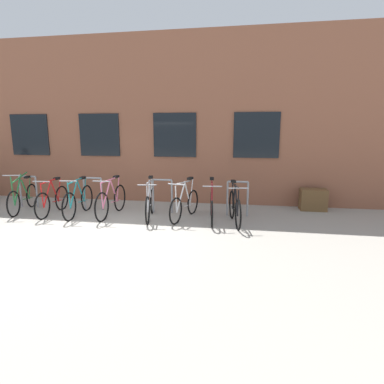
% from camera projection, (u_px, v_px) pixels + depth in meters
% --- Properties ---
extents(ground_plane, '(42.00, 42.00, 0.00)m').
position_uv_depth(ground_plane, '(91.00, 232.00, 6.73)').
color(ground_plane, '#9E998E').
extents(storefront_building, '(28.00, 7.78, 5.00)m').
position_uv_depth(storefront_building, '(167.00, 124.00, 13.10)').
color(storefront_building, brown).
rests_on(storefront_building, ground).
extents(bike_rack, '(6.57, 0.05, 0.92)m').
position_uv_depth(bike_rack, '(127.00, 192.00, 8.45)').
color(bike_rack, gray).
rests_on(bike_rack, ground).
extents(bicycle_green, '(0.56, 1.74, 1.10)m').
position_uv_depth(bicycle_green, '(23.00, 198.00, 8.48)').
color(bicycle_green, black).
rests_on(bicycle_green, ground).
extents(bicycle_teal, '(0.44, 1.77, 1.01)m').
position_uv_depth(bicycle_teal, '(79.00, 200.00, 8.08)').
color(bicycle_teal, black).
rests_on(bicycle_teal, ground).
extents(bicycle_black, '(0.47, 1.65, 1.02)m').
position_uv_depth(bicycle_black, '(235.00, 207.00, 7.35)').
color(bicycle_black, black).
rests_on(bicycle_black, ground).
extents(bicycle_pink, '(0.44, 1.84, 1.02)m').
position_uv_depth(bicycle_pink, '(111.00, 200.00, 8.05)').
color(bicycle_pink, black).
rests_on(bicycle_pink, ground).
extents(bicycle_silver, '(0.48, 1.70, 1.05)m').
position_uv_depth(bicycle_silver, '(150.00, 203.00, 7.81)').
color(bicycle_silver, black).
rests_on(bicycle_silver, ground).
extents(bicycle_red, '(0.44, 1.66, 0.98)m').
position_uv_depth(bicycle_red, '(53.00, 200.00, 8.18)').
color(bicycle_red, black).
rests_on(bicycle_red, ground).
extents(bicycle_maroon, '(0.44, 1.67, 1.05)m').
position_uv_depth(bicycle_maroon, '(212.00, 206.00, 7.57)').
color(bicycle_maroon, black).
rests_on(bicycle_maroon, ground).
extents(bicycle_white, '(0.55, 1.66, 1.03)m').
position_uv_depth(bicycle_white, '(185.00, 204.00, 7.77)').
color(bicycle_white, black).
rests_on(bicycle_white, ground).
extents(planter_box, '(0.70, 0.44, 0.60)m').
position_uv_depth(planter_box, '(313.00, 200.00, 8.61)').
color(planter_box, brown).
rests_on(planter_box, ground).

